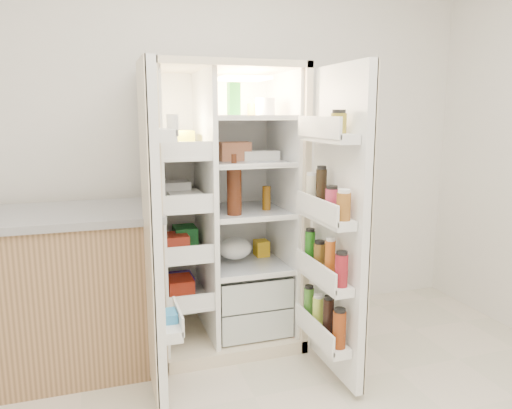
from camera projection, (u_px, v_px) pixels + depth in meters
name	position (u px, v px, depth m)	size (l,w,h in m)	color
wall_back	(206.00, 136.00, 3.40)	(4.00, 0.02, 2.70)	silver
refrigerator	(223.00, 230.00, 3.19)	(0.92, 0.70, 1.80)	beige
freezer_door	(153.00, 237.00, 2.45)	(0.15, 0.40, 1.72)	white
fridge_door	(336.00, 231.00, 2.66)	(0.17, 0.58, 1.72)	white
kitchen_counter	(48.00, 292.00, 2.82)	(1.31, 0.70, 0.95)	#A17850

